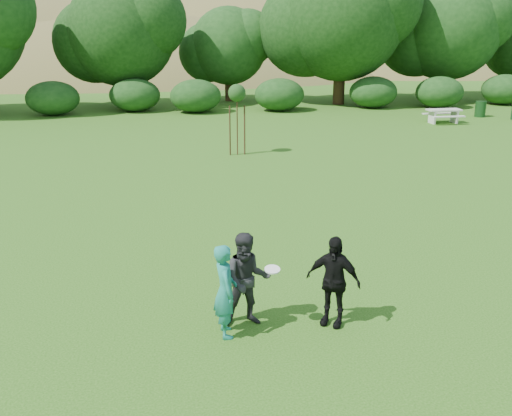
{
  "coord_description": "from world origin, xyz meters",
  "views": [
    {
      "loc": [
        -2.12,
        -9.14,
        5.06
      ],
      "look_at": [
        0.0,
        3.0,
        1.1
      ],
      "focal_mm": 40.0,
      "sensor_mm": 36.0,
      "label": 1
    }
  ],
  "objects_px": {
    "player_black": "(333,281)",
    "sapling": "(237,95)",
    "trash_can_near": "(480,109)",
    "picnic_table": "(444,114)",
    "player_teal": "(225,291)",
    "player_grey": "(247,280)"
  },
  "relations": [
    {
      "from": "player_black",
      "to": "sapling",
      "type": "xyz_separation_m",
      "value": [
        0.32,
        14.03,
        1.59
      ]
    },
    {
      "from": "player_black",
      "to": "trash_can_near",
      "type": "distance_m",
      "value": 26.69
    },
    {
      "from": "trash_can_near",
      "to": "picnic_table",
      "type": "relative_size",
      "value": 0.5
    },
    {
      "from": "sapling",
      "to": "picnic_table",
      "type": "relative_size",
      "value": 1.58
    },
    {
      "from": "player_teal",
      "to": "sapling",
      "type": "height_order",
      "value": "sapling"
    },
    {
      "from": "player_teal",
      "to": "picnic_table",
      "type": "relative_size",
      "value": 0.91
    },
    {
      "from": "player_grey",
      "to": "player_black",
      "type": "height_order",
      "value": "player_grey"
    },
    {
      "from": "sapling",
      "to": "player_grey",
      "type": "bearing_deg",
      "value": -97.43
    },
    {
      "from": "player_grey",
      "to": "trash_can_near",
      "type": "relative_size",
      "value": 1.89
    },
    {
      "from": "trash_can_near",
      "to": "sapling",
      "type": "relative_size",
      "value": 0.32
    },
    {
      "from": "player_teal",
      "to": "player_black",
      "type": "xyz_separation_m",
      "value": [
        1.89,
        0.05,
        0.0
      ]
    },
    {
      "from": "player_black",
      "to": "picnic_table",
      "type": "xyz_separation_m",
      "value": [
        12.4,
        19.91,
        -0.31
      ]
    },
    {
      "from": "player_black",
      "to": "picnic_table",
      "type": "bearing_deg",
      "value": 92.41
    },
    {
      "from": "player_teal",
      "to": "sapling",
      "type": "bearing_deg",
      "value": -12.74
    },
    {
      "from": "player_teal",
      "to": "sapling",
      "type": "distance_m",
      "value": 14.35
    },
    {
      "from": "player_teal",
      "to": "trash_can_near",
      "type": "xyz_separation_m",
      "value": [
        17.49,
        21.71,
        -0.37
      ]
    },
    {
      "from": "trash_can_near",
      "to": "picnic_table",
      "type": "distance_m",
      "value": 3.64
    },
    {
      "from": "player_black",
      "to": "sapling",
      "type": "relative_size",
      "value": 0.58
    },
    {
      "from": "trash_can_near",
      "to": "sapling",
      "type": "xyz_separation_m",
      "value": [
        -15.27,
        -7.62,
        1.97
      ]
    },
    {
      "from": "player_grey",
      "to": "player_teal",
      "type": "bearing_deg",
      "value": -143.58
    },
    {
      "from": "player_grey",
      "to": "sapling",
      "type": "height_order",
      "value": "sapling"
    },
    {
      "from": "trash_can_near",
      "to": "sapling",
      "type": "bearing_deg",
      "value": -153.47
    }
  ]
}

